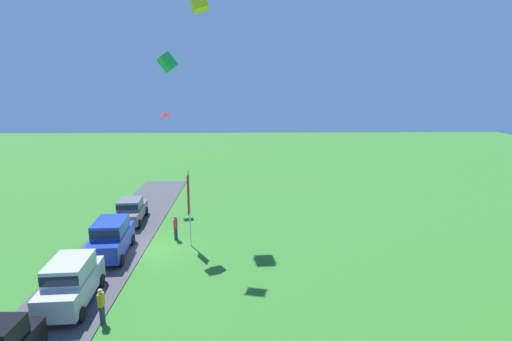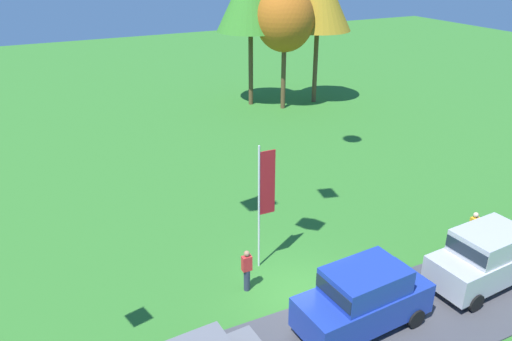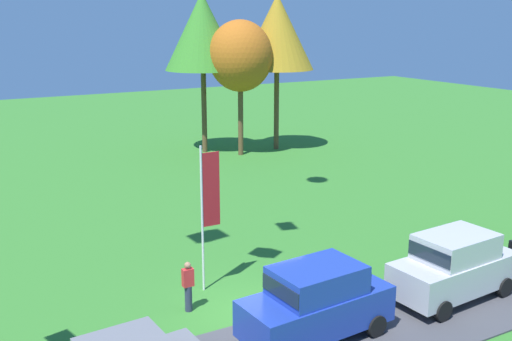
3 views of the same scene
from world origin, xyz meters
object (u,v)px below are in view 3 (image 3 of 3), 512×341
Objects in this scene: car_suv_far_end at (454,264)px; person_watching_sky at (188,286)px; car_suv_by_flagpole at (316,300)px; tree_center_back at (240,56)px; tree_lone_near at (202,32)px; flag_banner at (208,200)px; tree_far_left at (277,32)px; person_on_lawn at (443,247)px.

car_suv_far_end reaches higher than person_watching_sky.
car_suv_by_flagpole is 25.62m from tree_center_back.
tree_lone_near is 2.12× the size of flag_banner.
tree_far_left is at bearing 8.13° from tree_center_back.
tree_far_left is at bearing 53.04° from flag_banner.
car_suv_far_end is at bearing -107.22° from tree_far_left.
car_suv_by_flagpole is at bearing -112.86° from tree_center_back.
tree_lone_near is 5.23m from tree_far_left.
car_suv_far_end is 2.60m from person_on_lawn.
tree_lone_near reaches higher than flag_banner.
flag_banner is at bearing -114.20° from tree_lone_near.
tree_far_left is (15.47, 19.99, 7.44)m from person_watching_sky.
car_suv_by_flagpole is 0.43× the size of tree_lone_near.
flag_banner is (-9.19, -20.44, -5.09)m from tree_lone_near.
flag_banner is at bearing 145.01° from car_suv_far_end.
tree_far_left is at bearing -18.12° from tree_lone_near.
car_suv_by_flagpole is 5.57m from car_suv_far_end.
car_suv_by_flagpole is at bearing -118.72° from tree_far_left.
car_suv_far_end is (5.57, -0.09, 0.00)m from car_suv_by_flagpole.
tree_lone_near reaches higher than car_suv_far_end.
tree_lone_near is 1.01× the size of tree_far_left.
person_on_lawn is 0.19× the size of tree_center_back.
tree_far_left is at bearing 75.16° from person_on_lawn.
flag_banner reaches higher than car_suv_far_end.
tree_lone_near is at bearing 72.52° from car_suv_by_flagpole.
car_suv_far_end is at bearing -0.94° from car_suv_by_flagpole.
flag_banner reaches higher than car_suv_by_flagpole.
person_watching_sky is 2.99m from flag_banner.
car_suv_by_flagpole is 2.76× the size of person_watching_sky.
tree_far_left reaches higher than person_watching_sky.
person_watching_sky is at bearing 156.12° from car_suv_far_end.
tree_lone_near is 3.18m from tree_center_back.
car_suv_by_flagpole and car_suv_far_end have the same top height.
flag_banner is (1.31, 1.18, 2.41)m from person_watching_sky.
tree_center_back is at bearing 59.09° from flag_banner.
car_suv_far_end is 0.43× the size of tree_lone_near.
person_watching_sky is 25.18m from tree_lone_near.
car_suv_by_flagpole is 4.38m from person_watching_sky.
person_on_lawn is at bearing -18.23° from flag_banner.
person_on_lawn is 23.54m from tree_far_left.
person_watching_sky is (-2.58, 3.52, -0.42)m from car_suv_by_flagpole.
person_watching_sky is 0.16× the size of tree_lone_near.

